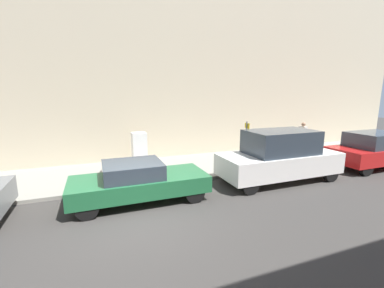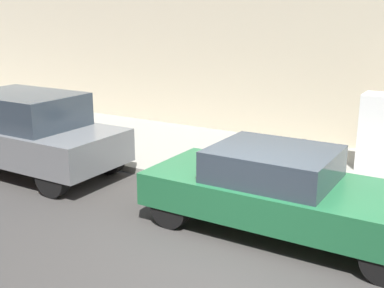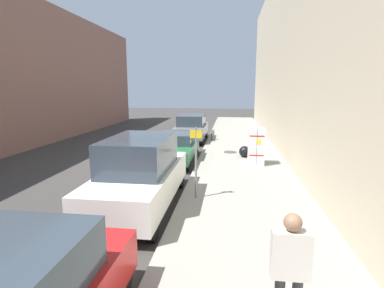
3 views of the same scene
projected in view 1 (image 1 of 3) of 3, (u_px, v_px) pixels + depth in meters
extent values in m
plane|color=#383533|center=(139.00, 219.00, 7.52)|extent=(80.00, 80.00, 0.00)
cube|color=gray|center=(122.00, 173.00, 11.58)|extent=(4.16, 44.00, 0.14)
cube|color=beige|center=(110.00, 59.00, 13.50)|extent=(2.26, 39.60, 10.76)
cube|color=white|center=(139.00, 150.00, 12.29)|extent=(0.70, 0.66, 1.65)
cube|color=black|center=(146.00, 149.00, 12.41)|extent=(0.01, 0.01, 1.57)
cube|color=yellow|center=(146.00, 143.00, 12.44)|extent=(0.16, 0.01, 0.22)
cube|color=red|center=(146.00, 138.00, 12.31)|extent=(0.63, 0.01, 0.05)
cube|color=red|center=(147.00, 156.00, 12.48)|extent=(0.63, 0.01, 0.05)
cylinder|color=#47443F|center=(82.00, 180.00, 10.51)|extent=(0.70, 0.70, 0.02)
cylinder|color=slate|center=(246.00, 146.00, 11.81)|extent=(0.07, 0.07, 2.23)
cube|color=yellow|center=(247.00, 126.00, 11.64)|extent=(0.36, 0.02, 0.24)
sphere|color=black|center=(109.00, 166.00, 11.49)|extent=(0.56, 0.56, 0.56)
cylinder|color=#333338|center=(300.00, 144.00, 15.55)|extent=(0.14, 0.14, 0.89)
cylinder|color=#333338|center=(303.00, 145.00, 15.33)|extent=(0.14, 0.14, 0.89)
cube|color=beige|center=(303.00, 132.00, 15.29)|extent=(0.52, 0.22, 0.67)
sphere|color=#8C664C|center=(303.00, 124.00, 15.20)|extent=(0.24, 0.24, 0.24)
cube|color=#1E6038|center=(140.00, 184.00, 8.67)|extent=(1.83, 4.52, 0.55)
cube|color=#2D3842|center=(133.00, 170.00, 8.49)|extent=(1.61, 1.90, 0.50)
cylinder|color=black|center=(180.00, 179.00, 10.03)|extent=(0.22, 0.65, 0.65)
cylinder|color=black|center=(195.00, 193.00, 8.59)|extent=(0.22, 0.65, 0.65)
cylinder|color=black|center=(88.00, 190.00, 8.85)|extent=(0.22, 0.65, 0.65)
cylinder|color=black|center=(87.00, 209.00, 7.41)|extent=(0.22, 0.65, 0.65)
cube|color=silver|center=(279.00, 163.00, 10.66)|extent=(1.96, 5.08, 0.85)
cube|color=#2D3842|center=(281.00, 142.00, 10.48)|extent=(1.73, 2.80, 0.95)
cylinder|color=black|center=(300.00, 163.00, 12.21)|extent=(0.22, 0.67, 0.67)
cylinder|color=black|center=(331.00, 174.00, 10.65)|extent=(0.22, 0.67, 0.67)
cylinder|color=black|center=(227.00, 172.00, 10.84)|extent=(0.22, 0.67, 0.67)
cylinder|color=black|center=(250.00, 186.00, 9.27)|extent=(0.22, 0.67, 0.67)
cube|color=red|center=(373.00, 153.00, 12.68)|extent=(1.98, 4.49, 0.70)
cube|color=#2D3842|center=(375.00, 140.00, 12.54)|extent=(1.74, 2.47, 0.70)
cylinder|color=black|center=(377.00, 154.00, 14.11)|extent=(0.22, 0.69, 0.69)
cylinder|color=black|center=(333.00, 159.00, 12.95)|extent=(0.22, 0.69, 0.69)
cylinder|color=black|center=(366.00, 168.00, 11.38)|extent=(0.22, 0.69, 0.69)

